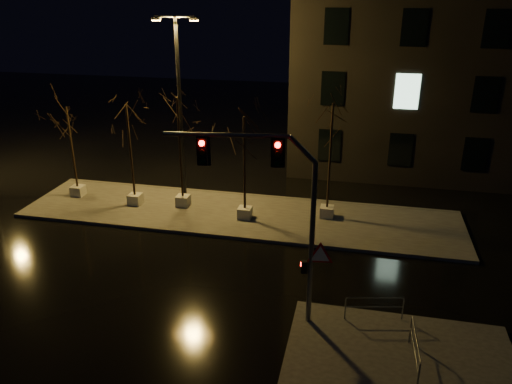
# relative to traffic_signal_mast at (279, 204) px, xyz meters

# --- Properties ---
(ground) EXTENTS (90.00, 90.00, 0.00)m
(ground) POSITION_rel_traffic_signal_mast_xyz_m (-3.45, 2.18, -4.45)
(ground) COLOR black
(ground) RESTS_ON ground
(median) EXTENTS (22.00, 5.00, 0.15)m
(median) POSITION_rel_traffic_signal_mast_xyz_m (-3.45, 8.18, -4.37)
(median) COLOR #43413C
(median) RESTS_ON ground
(sidewalk_corner) EXTENTS (7.00, 5.00, 0.15)m
(sidewalk_corner) POSITION_rel_traffic_signal_mast_xyz_m (4.05, -1.32, -4.37)
(sidewalk_corner) COLOR #43413C
(sidewalk_corner) RESTS_ON ground
(building) EXTENTS (25.00, 12.00, 15.00)m
(building) POSITION_rel_traffic_signal_mast_xyz_m (10.55, 20.18, 3.05)
(building) COLOR black
(building) RESTS_ON ground
(tree_0) EXTENTS (1.80, 1.80, 5.03)m
(tree_0) POSITION_rel_traffic_signal_mast_xyz_m (-12.59, 8.56, -0.48)
(tree_0) COLOR #B9B7AC
(tree_0) RESTS_ON median
(tree_1) EXTENTS (1.80, 1.80, 5.43)m
(tree_1) POSITION_rel_traffic_signal_mast_xyz_m (-9.02, 8.12, -0.18)
(tree_1) COLOR #B9B7AC
(tree_1) RESTS_ON median
(tree_2) EXTENTS (1.80, 1.80, 5.84)m
(tree_2) POSITION_rel_traffic_signal_mast_xyz_m (-6.50, 8.48, 0.13)
(tree_2) COLOR #B9B7AC
(tree_2) RESTS_ON median
(tree_3) EXTENTS (1.80, 1.80, 5.23)m
(tree_3) POSITION_rel_traffic_signal_mast_xyz_m (-2.99, 7.69, -0.33)
(tree_3) COLOR #B9B7AC
(tree_3) RESTS_ON median
(tree_4) EXTENTS (1.80, 1.80, 5.85)m
(tree_4) POSITION_rel_traffic_signal_mast_xyz_m (0.95, 8.68, 0.14)
(tree_4) COLOR #B9B7AC
(tree_4) RESTS_ON median
(traffic_signal_mast) EXTENTS (5.33, 0.76, 6.54)m
(traffic_signal_mast) POSITION_rel_traffic_signal_mast_xyz_m (0.00, 0.00, 0.00)
(traffic_signal_mast) COLOR #5B5E63
(traffic_signal_mast) RESTS_ON sidewalk_corner
(streetlight_main) EXTENTS (2.33, 0.62, 9.33)m
(streetlight_main) POSITION_rel_traffic_signal_mast_xyz_m (-6.87, 9.80, 1.08)
(streetlight_main) COLOR black
(streetlight_main) RESTS_ON median
(guard_rail_a) EXTENTS (1.97, 0.45, 0.87)m
(guard_rail_a) POSITION_rel_traffic_signal_mast_xyz_m (3.22, 0.68, -3.73)
(guard_rail_a) COLOR #5B5E63
(guard_rail_a) RESTS_ON sidewalk_corner
(guard_rail_b) EXTENTS (0.14, 2.13, 1.01)m
(guard_rail_b) POSITION_rel_traffic_signal_mast_xyz_m (4.39, -1.37, -3.65)
(guard_rail_b) COLOR #5B5E63
(guard_rail_b) RESTS_ON sidewalk_corner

